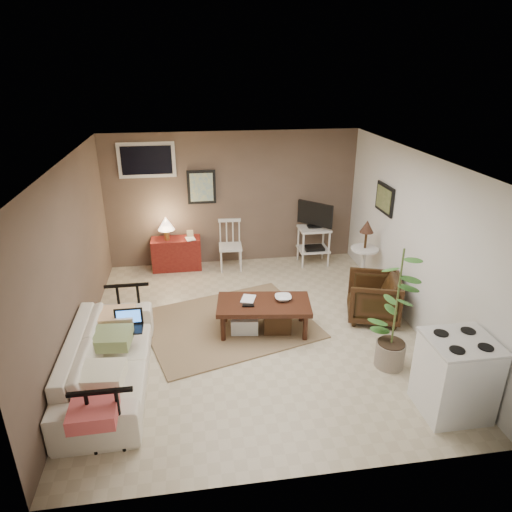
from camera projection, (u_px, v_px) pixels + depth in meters
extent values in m
plane|color=#C1B293|center=(253.00, 330.00, 6.40)|extent=(5.00, 5.00, 0.00)
cube|color=black|center=(202.00, 187.00, 8.01)|extent=(0.50, 0.03, 0.60)
cube|color=black|center=(385.00, 199.00, 7.06)|extent=(0.03, 0.60, 0.45)
cube|color=silver|center=(147.00, 160.00, 7.69)|extent=(0.96, 0.03, 0.60)
cube|color=#957756|center=(229.00, 324.00, 6.54)|extent=(2.69, 2.38, 0.02)
cube|color=#3D1D10|center=(264.00, 305.00, 6.22)|extent=(1.34, 0.82, 0.06)
cylinder|color=#3D1D10|center=(223.00, 328.00, 6.07)|extent=(0.07, 0.07, 0.40)
cylinder|color=#3D1D10|center=(305.00, 328.00, 6.09)|extent=(0.07, 0.07, 0.40)
cylinder|color=#3D1D10|center=(225.00, 310.00, 6.52)|extent=(0.07, 0.07, 0.40)
cylinder|color=#3D1D10|center=(301.00, 310.00, 6.54)|extent=(0.07, 0.07, 0.40)
cube|color=black|center=(248.00, 305.00, 6.10)|extent=(0.16, 0.07, 0.02)
cube|color=#442B18|center=(277.00, 322.00, 6.33)|extent=(0.41, 0.36, 0.27)
cube|color=silver|center=(245.00, 323.00, 6.33)|extent=(0.41, 0.36, 0.23)
imported|color=#F0E4CF|center=(107.00, 351.00, 5.20)|extent=(0.65, 2.21, 0.86)
cube|color=black|center=(129.00, 330.00, 5.49)|extent=(0.34, 0.23, 0.02)
cube|color=black|center=(129.00, 316.00, 5.56)|extent=(0.34, 0.02, 0.21)
cube|color=#3477EA|center=(129.00, 317.00, 5.55)|extent=(0.29, 0.00, 0.17)
cube|color=maroon|center=(177.00, 254.00, 8.22)|extent=(0.87, 0.39, 0.58)
cylinder|color=#B08D43|center=(167.00, 235.00, 8.02)|extent=(0.10, 0.10, 0.19)
cone|color=#FDD9B6|center=(166.00, 223.00, 7.94)|extent=(0.29, 0.29, 0.23)
cube|color=tan|center=(190.00, 234.00, 8.14)|extent=(0.12, 0.02, 0.14)
cube|color=silver|center=(230.00, 247.00, 8.16)|extent=(0.43, 0.43, 0.04)
cylinder|color=silver|center=(221.00, 262.00, 8.08)|extent=(0.03, 0.03, 0.40)
cylinder|color=silver|center=(241.00, 262.00, 8.11)|extent=(0.03, 0.03, 0.40)
cylinder|color=silver|center=(221.00, 255.00, 8.40)|extent=(0.03, 0.03, 0.40)
cylinder|color=silver|center=(240.00, 254.00, 8.42)|extent=(0.03, 0.03, 0.40)
cube|color=silver|center=(229.00, 220.00, 8.16)|extent=(0.41, 0.06, 0.06)
cube|color=silver|center=(314.00, 229.00, 8.29)|extent=(0.55, 0.45, 0.04)
cube|color=silver|center=(313.00, 249.00, 8.45)|extent=(0.55, 0.45, 0.03)
cylinder|color=silver|center=(303.00, 250.00, 8.22)|extent=(0.04, 0.04, 0.70)
cylinder|color=silver|center=(329.00, 249.00, 8.28)|extent=(0.04, 0.04, 0.70)
cylinder|color=silver|center=(298.00, 243.00, 8.56)|extent=(0.04, 0.04, 0.70)
cylinder|color=silver|center=(323.00, 241.00, 8.63)|extent=(0.04, 0.04, 0.70)
cube|color=black|center=(314.00, 226.00, 8.27)|extent=(0.25, 0.14, 0.03)
cube|color=black|center=(315.00, 214.00, 8.18)|extent=(0.52, 0.54, 0.42)
cube|color=#F99F61|center=(315.00, 214.00, 8.18)|extent=(0.42, 0.44, 0.34)
cube|color=black|center=(314.00, 249.00, 8.40)|extent=(0.35, 0.25, 0.10)
cylinder|color=silver|center=(361.00, 287.00, 7.61)|extent=(0.31, 0.31, 0.03)
cylinder|color=silver|center=(363.00, 268.00, 7.48)|extent=(0.06, 0.06, 0.66)
cylinder|color=silver|center=(365.00, 249.00, 7.35)|extent=(0.44, 0.44, 0.03)
cylinder|color=black|center=(366.00, 239.00, 7.28)|extent=(0.04, 0.04, 0.29)
cone|color=#3C2318|center=(367.00, 226.00, 7.20)|extent=(0.22, 0.22, 0.20)
imported|color=black|center=(374.00, 296.00, 6.57)|extent=(0.85, 0.88, 0.73)
cylinder|color=gray|center=(390.00, 354.00, 5.61)|extent=(0.36, 0.36, 0.32)
cylinder|color=#4C602D|center=(398.00, 298.00, 5.30)|extent=(0.02, 0.02, 1.24)
cube|color=white|center=(455.00, 377.00, 4.78)|extent=(0.66, 0.62, 0.85)
cube|color=silver|center=(463.00, 342.00, 4.60)|extent=(0.68, 0.63, 0.03)
cylinder|color=black|center=(457.00, 350.00, 4.44)|extent=(0.15, 0.15, 0.01)
cylinder|color=black|center=(486.00, 347.00, 4.48)|extent=(0.15, 0.15, 0.01)
cylinder|color=black|center=(441.00, 333.00, 4.71)|extent=(0.15, 0.15, 0.01)
cylinder|color=black|center=(468.00, 331.00, 4.76)|extent=(0.15, 0.15, 0.01)
imported|color=#3D1D10|center=(283.00, 292.00, 6.24)|extent=(0.23, 0.07, 0.23)
imported|color=#3D1D10|center=(242.00, 291.00, 6.25)|extent=(0.18, 0.08, 0.25)
imported|color=#3D1D10|center=(186.00, 234.00, 8.01)|extent=(0.16, 0.05, 0.21)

